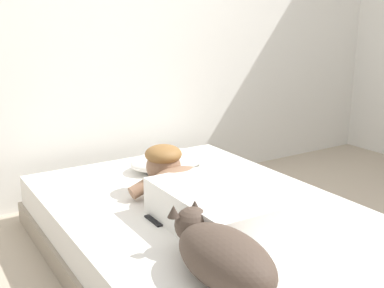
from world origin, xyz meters
The scene contains 8 objects.
ground_plane centered at (0.00, 0.00, 0.00)m, with size 13.33×13.33×0.00m, color tan.
back_wall centered at (0.00, 1.36, 1.25)m, with size 4.66×0.12×2.50m.
bed centered at (-0.16, 0.12, 0.15)m, with size 1.42×2.09×0.30m.
pillow centered at (-0.01, 0.78, 0.36)m, with size 0.52×0.32×0.11m, color white.
person_lying centered at (-0.24, 0.07, 0.41)m, with size 0.43×0.92×0.27m.
dog centered at (-0.49, -0.44, 0.40)m, with size 0.26×0.57×0.21m.
coffee_cup centered at (-0.09, 0.49, 0.34)m, with size 0.12×0.09×0.07m.
cell_phone centered at (-0.44, 0.13, 0.31)m, with size 0.07×0.14×0.01m, color black.
Camera 1 is at (-1.39, -1.68, 1.23)m, focal length 43.84 mm.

